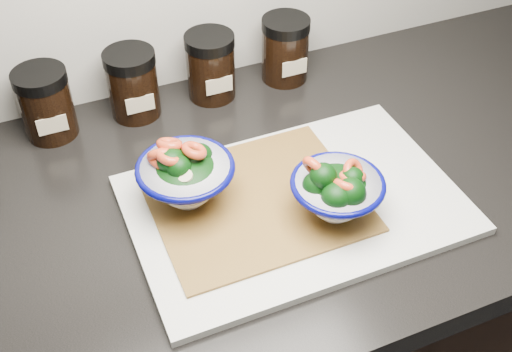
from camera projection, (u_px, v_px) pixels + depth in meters
name	position (u px, v px, depth m)	size (l,w,h in m)	color
countertop	(170.00, 222.00, 0.90)	(3.50, 0.60, 0.04)	black
cutting_board	(294.00, 204.00, 0.89)	(0.45, 0.30, 0.01)	beige
bamboo_mat	(256.00, 201.00, 0.88)	(0.28, 0.24, 0.00)	#A57A31
bowl_left	(185.00, 175.00, 0.86)	(0.13, 0.13, 0.10)	white
bowl_right	(337.00, 192.00, 0.83)	(0.13, 0.13, 0.10)	white
spice_jar_b	(46.00, 103.00, 0.98)	(0.08, 0.08, 0.11)	black
spice_jar_c	(133.00, 84.00, 1.02)	(0.08, 0.08, 0.11)	black
spice_jar_d	(211.00, 66.00, 1.05)	(0.08, 0.08, 0.11)	black
spice_jar_e	(285.00, 49.00, 1.09)	(0.08, 0.08, 0.11)	black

